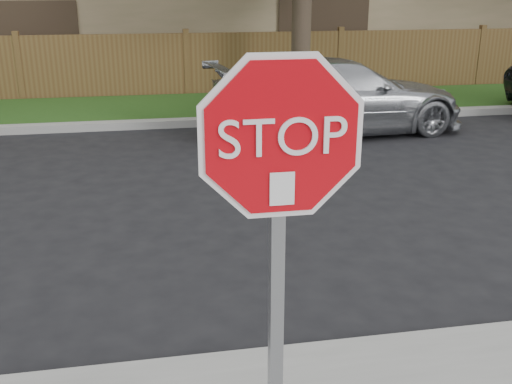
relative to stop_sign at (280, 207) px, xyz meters
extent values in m
plane|color=black|center=(0.49, 1.48, -1.83)|extent=(90.00, 90.00, 0.00)
cube|color=gray|center=(0.49, 9.63, -1.75)|extent=(70.00, 0.30, 0.15)
cube|color=#1E4714|center=(0.49, 11.28, -1.77)|extent=(70.00, 3.00, 0.12)
cube|color=brown|center=(0.49, 12.88, -1.03)|extent=(70.00, 0.12, 1.60)
cylinder|color=#382B21|center=(2.99, 11.18, 0.13)|extent=(0.44, 0.44, 3.92)
cube|color=gray|center=(0.00, 0.05, -0.58)|extent=(0.06, 0.06, 2.30)
cylinder|color=white|center=(0.00, -0.02, 0.32)|extent=(1.01, 0.02, 1.01)
cylinder|color=#BC070F|center=(0.00, -0.03, 0.32)|extent=(0.93, 0.02, 0.93)
cube|color=white|center=(0.00, -0.05, 0.10)|extent=(0.11, 0.00, 0.15)
imported|color=#ADB0B5|center=(3.07, 8.57, -1.11)|extent=(5.16, 2.57, 1.44)
camera|label=1|loc=(-0.55, -2.43, 0.94)|focal=42.00mm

